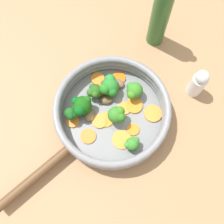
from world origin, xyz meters
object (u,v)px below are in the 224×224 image
skillet (112,115)px  mushroom_piece_2 (107,83)px  carrot_slice_3 (88,136)px  broccoli_floret_3 (132,144)px  carrot_slice_11 (104,90)px  mushroom_piece_1 (106,99)px  carrot_slice_8 (106,120)px  mushroom_piece_3 (118,84)px  carrot_slice_1 (153,113)px  broccoli_floret_5 (117,115)px  carrot_slice_0 (100,121)px  mushroom_piece_0 (89,115)px  carrot_slice_6 (134,105)px  carrot_slice_7 (122,140)px  carrot_slice_10 (124,108)px  carrot_slice_4 (98,79)px  broccoli_floret_1 (110,87)px  broccoli_floret_4 (82,106)px  oil_bottle (161,14)px  broccoli_floret_0 (71,114)px  salt_shaker (198,83)px  carrot_slice_5 (73,121)px  broccoli_floret_6 (134,91)px  carrot_slice_2 (133,129)px  broccoli_floret_2 (94,91)px

skillet → mushroom_piece_2: mushroom_piece_2 is taller
carrot_slice_3 → broccoli_floret_3: broccoli_floret_3 is taller
carrot_slice_11 → mushroom_piece_1: bearing=-148.8°
carrot_slice_8 → mushroom_piece_3: mushroom_piece_3 is taller
carrot_slice_1 → broccoli_floret_5: (-0.04, 0.08, 0.03)m
carrot_slice_0 → mushroom_piece_0: 0.03m
carrot_slice_6 → carrot_slice_7: size_ratio=0.91×
carrot_slice_7 → broccoli_floret_5: 0.06m
carrot_slice_10 → mushroom_piece_1: 0.05m
mushroom_piece_1 → carrot_slice_0: bearing=-176.0°
carrot_slice_3 → carrot_slice_4: 0.16m
broccoli_floret_1 → broccoli_floret_3: broccoli_floret_1 is taller
carrot_slice_7 → carrot_slice_8: 0.06m
mushroom_piece_0 → mushroom_piece_2: size_ratio=1.11×
carrot_slice_6 → broccoli_floret_5: bearing=149.0°
broccoli_floret_4 → carrot_slice_3: bearing=-147.1°
broccoli_floret_3 → oil_bottle: 0.33m
carrot_slice_0 → mushroom_piece_1: mushroom_piece_1 is taller
carrot_slice_10 → carrot_slice_11: same height
carrot_slice_0 → carrot_slice_8: (0.01, -0.01, -0.00)m
broccoli_floret_0 → carrot_slice_11: bearing=-25.6°
carrot_slice_8 → salt_shaker: 0.25m
mushroom_piece_0 → oil_bottle: 0.31m
carrot_slice_4 → broccoli_floret_0: (-0.12, 0.02, 0.03)m
carrot_slice_5 → broccoli_floret_6: broccoli_floret_6 is taller
carrot_slice_8 → carrot_slice_4: bearing=31.3°
carrot_slice_5 → broccoli_floret_3: 0.16m
carrot_slice_3 → mushroom_piece_1: size_ratio=1.07×
carrot_slice_7 → broccoli_floret_5: (0.05, 0.03, 0.03)m
carrot_slice_2 → oil_bottle: oil_bottle is taller
carrot_slice_6 → broccoli_floret_6: (0.03, 0.01, 0.03)m
broccoli_floret_0 → broccoli_floret_3: bearing=-95.6°
carrot_slice_6 → mushroom_piece_2: bearing=69.7°
broccoli_floret_3 → broccoli_floret_2: bearing=54.9°
skillet → broccoli_floret_3: bearing=-129.6°
carrot_slice_4 → carrot_slice_0: bearing=-156.5°
mushroom_piece_1 → salt_shaker: size_ratio=0.37×
carrot_slice_2 → mushroom_piece_0: bearing=91.7°
broccoli_floret_1 → mushroom_piece_3: size_ratio=1.60×
carrot_slice_1 → carrot_slice_5: size_ratio=1.35×
mushroom_piece_2 → broccoli_floret_5: bearing=-144.5°
salt_shaker → oil_bottle: bearing=50.3°
carrot_slice_2 → carrot_slice_10: same height
broccoli_floret_6 → carrot_slice_1: bearing=-116.6°
carrot_slice_11 → broccoli_floret_5: 0.09m
carrot_slice_7 → carrot_slice_8: (0.03, 0.06, 0.00)m
carrot_slice_1 → broccoli_floret_4: (-0.05, 0.17, 0.03)m
carrot_slice_1 → carrot_slice_2: size_ratio=1.46×
carrot_slice_2 → broccoli_floret_6: size_ratio=0.65×
carrot_slice_11 → broccoli_floret_2: size_ratio=0.95×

